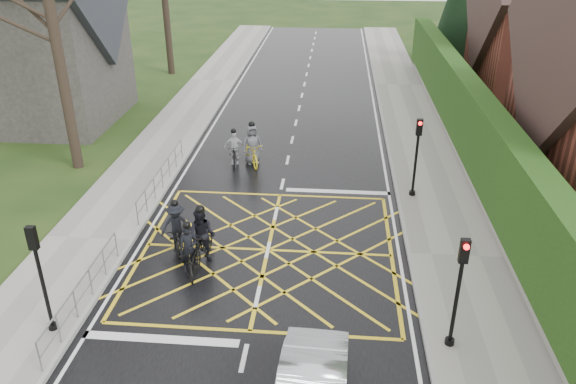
# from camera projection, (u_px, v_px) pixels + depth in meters

# --- Properties ---
(ground) EXTENTS (120.00, 120.00, 0.00)m
(ground) POSITION_uv_depth(u_px,v_px,m) (268.00, 250.00, 18.32)
(ground) COLOR black
(ground) RESTS_ON ground
(road) EXTENTS (9.00, 80.00, 0.01)m
(road) POSITION_uv_depth(u_px,v_px,m) (268.00, 250.00, 18.32)
(road) COLOR black
(road) RESTS_ON ground
(sidewalk_right) EXTENTS (3.00, 80.00, 0.15)m
(sidewalk_right) POSITION_uv_depth(u_px,v_px,m) (455.00, 257.00, 17.82)
(sidewalk_right) COLOR gray
(sidewalk_right) RESTS_ON ground
(sidewalk_left) EXTENTS (3.00, 80.00, 0.15)m
(sidewalk_left) POSITION_uv_depth(u_px,v_px,m) (90.00, 240.00, 18.75)
(sidewalk_left) COLOR gray
(sidewalk_left) RESTS_ON ground
(stone_wall) EXTENTS (0.50, 38.00, 0.70)m
(stone_wall) POSITION_uv_depth(u_px,v_px,m) (473.00, 173.00, 22.92)
(stone_wall) COLOR slate
(stone_wall) RESTS_ON ground
(hedge) EXTENTS (0.90, 38.00, 2.80)m
(hedge) POSITION_uv_depth(u_px,v_px,m) (480.00, 133.00, 22.14)
(hedge) COLOR #18330D
(hedge) RESTS_ON stone_wall
(house_far) EXTENTS (9.80, 8.80, 10.30)m
(house_far) POSITION_uv_depth(u_px,v_px,m) (567.00, 24.00, 31.31)
(house_far) COLOR brown
(house_far) RESTS_ON ground
(church) EXTENTS (8.80, 7.80, 11.00)m
(church) POSITION_uv_depth(u_px,v_px,m) (25.00, 24.00, 27.88)
(church) COLOR #2D2B28
(church) RESTS_ON ground
(railing_south) EXTENTS (0.05, 5.04, 1.03)m
(railing_south) POSITION_uv_depth(u_px,v_px,m) (82.00, 287.00, 15.21)
(railing_south) COLOR slate
(railing_south) RESTS_ON ground
(railing_north) EXTENTS (0.05, 6.04, 1.03)m
(railing_north) POSITION_uv_depth(u_px,v_px,m) (161.00, 173.00, 21.90)
(railing_north) COLOR slate
(railing_north) RESTS_ON ground
(traffic_light_ne) EXTENTS (0.24, 0.31, 3.21)m
(traffic_light_ne) POSITION_uv_depth(u_px,v_px,m) (416.00, 159.00, 20.93)
(traffic_light_ne) COLOR black
(traffic_light_ne) RESTS_ON ground
(traffic_light_se) EXTENTS (0.24, 0.31, 3.21)m
(traffic_light_se) POSITION_uv_depth(u_px,v_px,m) (457.00, 295.00, 13.44)
(traffic_light_se) COLOR black
(traffic_light_se) RESTS_ON ground
(traffic_light_sw) EXTENTS (0.24, 0.31, 3.21)m
(traffic_light_sw) POSITION_uv_depth(u_px,v_px,m) (42.00, 281.00, 13.96)
(traffic_light_sw) COLOR black
(traffic_light_sw) RESTS_ON ground
(cyclist_rear) EXTENTS (1.22, 1.87, 1.72)m
(cyclist_rear) POSITION_uv_depth(u_px,v_px,m) (189.00, 256.00, 16.97)
(cyclist_rear) COLOR black
(cyclist_rear) RESTS_ON ground
(cyclist_back) EXTENTS (0.94, 2.00, 1.96)m
(cyclist_back) POSITION_uv_depth(u_px,v_px,m) (202.00, 241.00, 17.42)
(cyclist_back) COLOR black
(cyclist_back) RESTS_ON ground
(cyclist_mid) EXTENTS (1.21, 1.91, 1.75)m
(cyclist_mid) POSITION_uv_depth(u_px,v_px,m) (177.00, 231.00, 18.15)
(cyclist_mid) COLOR black
(cyclist_mid) RESTS_ON ground
(cyclist_front) EXTENTS (0.92, 1.67, 1.62)m
(cyclist_front) POSITION_uv_depth(u_px,v_px,m) (234.00, 151.00, 24.38)
(cyclist_front) COLOR black
(cyclist_front) RESTS_ON ground
(cyclist_lead) EXTENTS (1.36, 2.10, 1.92)m
(cyclist_lead) POSITION_uv_depth(u_px,v_px,m) (252.00, 149.00, 24.38)
(cyclist_lead) COLOR gold
(cyclist_lead) RESTS_ON ground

